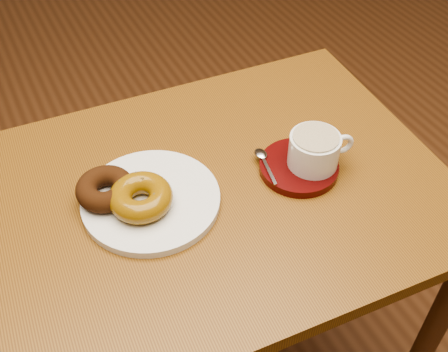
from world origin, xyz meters
name	(u,v)px	position (x,y,z in m)	size (l,w,h in m)	color
cafe_table	(215,232)	(0.03, -0.06, 0.66)	(0.87, 0.67, 0.79)	brown
donut_plate	(151,200)	(-0.09, -0.04, 0.79)	(0.24, 0.24, 0.01)	silver
donut_cinnamon	(105,189)	(-0.15, -0.01, 0.82)	(0.10, 0.10, 0.04)	#361A0A
donut_caramel	(141,197)	(-0.11, -0.05, 0.82)	(0.12, 0.12, 0.04)	#80570E
saucer	(299,167)	(0.19, -0.09, 0.79)	(0.15, 0.15, 0.02)	#3A0807
coffee_cup	(315,150)	(0.21, -0.10, 0.83)	(0.12, 0.09, 0.07)	silver
teaspoon	(262,157)	(0.13, -0.04, 0.80)	(0.03, 0.10, 0.01)	silver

